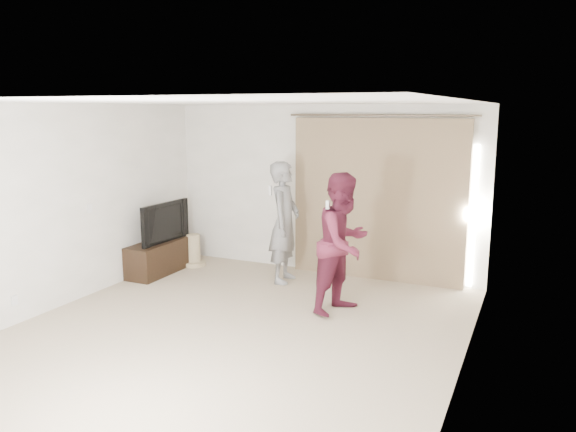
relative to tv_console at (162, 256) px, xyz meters
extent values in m
plane|color=tan|center=(2.27, -1.64, -0.25)|extent=(5.50, 5.50, 0.00)
cube|color=white|center=(2.27, 1.11, 1.05)|extent=(5.00, 0.04, 2.60)
cube|color=white|center=(-0.23, -1.64, 1.05)|extent=(0.04, 5.50, 2.60)
cube|color=white|center=(-0.22, -1.24, 0.95)|extent=(0.02, 0.08, 0.12)
cube|color=white|center=(-0.22, -2.54, 0.05)|extent=(0.02, 0.08, 0.12)
cube|color=white|center=(2.27, -1.64, 2.35)|extent=(5.00, 5.50, 0.01)
cube|color=#8C7756|center=(3.17, 1.04, 0.95)|extent=(2.60, 0.10, 2.40)
cylinder|color=brown|center=(3.17, 1.04, 2.19)|extent=(2.80, 0.03, 0.03)
cube|color=white|center=(4.53, 1.08, 0.80)|extent=(0.08, 0.04, 2.00)
cube|color=black|center=(0.00, 0.00, 0.00)|extent=(0.45, 1.29, 0.50)
imported|color=black|center=(0.00, 0.00, 0.56)|extent=(0.19, 1.08, 0.62)
cylinder|color=tan|center=(0.25, 0.52, -0.22)|extent=(0.39, 0.39, 0.06)
cylinder|color=tan|center=(0.25, 0.52, 0.04)|extent=(0.22, 0.22, 0.45)
imported|color=slate|center=(1.96, 0.36, 0.65)|extent=(0.50, 0.70, 1.79)
cube|color=white|center=(1.78, 0.26, 1.12)|extent=(0.04, 0.04, 0.14)
cube|color=white|center=(1.78, 0.48, 1.00)|extent=(0.05, 0.05, 0.09)
imported|color=#56192C|center=(3.17, -0.49, 0.64)|extent=(0.91, 1.03, 1.77)
cube|color=white|center=(2.99, -0.59, 1.11)|extent=(0.04, 0.04, 0.14)
cube|color=white|center=(2.99, -0.37, 0.99)|extent=(0.05, 0.05, 0.09)
camera|label=1|loc=(5.34, -6.96, 2.27)|focal=35.00mm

